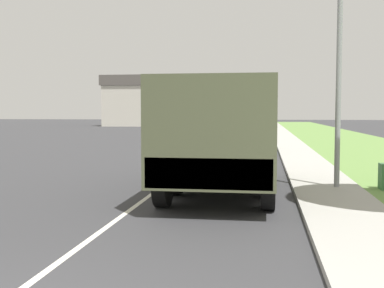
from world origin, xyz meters
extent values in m
plane|color=#38383A|center=(0.00, 40.00, 0.00)|extent=(180.00, 180.00, 0.00)
cube|color=silver|center=(0.00, 40.00, 0.00)|extent=(0.12, 120.00, 0.00)
cube|color=#ADAAA3|center=(4.50, 40.00, 0.06)|extent=(1.80, 120.00, 0.12)
cube|color=#6B9347|center=(8.90, 40.00, 0.01)|extent=(7.00, 120.00, 0.02)
cube|color=#606647|center=(1.78, 11.91, 1.60)|extent=(2.59, 2.05, 2.04)
cube|color=#4C5138|center=(1.78, 8.25, 1.70)|extent=(2.59, 5.27, 2.25)
cube|color=#606647|center=(1.78, 5.66, 0.93)|extent=(2.46, 0.10, 0.60)
cube|color=red|center=(0.81, 5.64, 1.13)|extent=(0.12, 0.06, 0.12)
cube|color=red|center=(2.75, 5.64, 1.13)|extent=(0.12, 0.06, 0.12)
cylinder|color=black|center=(0.63, 11.80, 0.55)|extent=(0.30, 1.10, 1.10)
cylinder|color=black|center=(2.92, 11.80, 0.55)|extent=(0.30, 1.10, 1.10)
cylinder|color=black|center=(0.63, 6.93, 0.55)|extent=(0.30, 1.10, 1.10)
cylinder|color=black|center=(2.92, 6.93, 0.55)|extent=(0.30, 1.10, 1.10)
cylinder|color=black|center=(0.63, 8.51, 0.55)|extent=(0.30, 1.10, 1.10)
cylinder|color=black|center=(2.92, 8.51, 0.55)|extent=(0.30, 1.10, 1.10)
cube|color=#336B3D|center=(1.40, 22.11, 0.51)|extent=(1.85, 4.43, 0.67)
cube|color=black|center=(1.40, 22.20, 1.19)|extent=(1.62, 1.99, 0.69)
cylinder|color=black|center=(0.58, 23.53, 0.32)|extent=(0.20, 0.64, 0.64)
cylinder|color=black|center=(2.23, 23.53, 0.32)|extent=(0.20, 0.64, 0.64)
cylinder|color=black|center=(0.58, 20.70, 0.32)|extent=(0.20, 0.64, 0.64)
cylinder|color=black|center=(2.23, 20.70, 0.32)|extent=(0.20, 0.64, 0.64)
cube|color=black|center=(-1.75, 33.33, 0.54)|extent=(1.78, 4.37, 0.74)
cube|color=black|center=(-1.75, 33.42, 1.29)|extent=(1.56, 1.97, 0.75)
cylinder|color=black|center=(-2.54, 34.73, 0.32)|extent=(0.20, 0.64, 0.64)
cylinder|color=black|center=(-0.96, 34.73, 0.32)|extent=(0.20, 0.64, 0.64)
cylinder|color=black|center=(-2.54, 31.93, 0.32)|extent=(0.20, 0.64, 0.64)
cylinder|color=black|center=(-0.96, 31.93, 0.32)|extent=(0.20, 0.64, 0.64)
cylinder|color=gray|center=(4.75, 9.69, 3.43)|extent=(0.14, 0.14, 6.62)
cube|color=beige|center=(-14.27, 69.21, 2.98)|extent=(12.60, 10.74, 5.96)
cube|color=#514C47|center=(-14.27, 69.21, 6.71)|extent=(13.10, 11.17, 1.49)
camera|label=1|loc=(2.83, -3.39, 2.10)|focal=45.00mm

